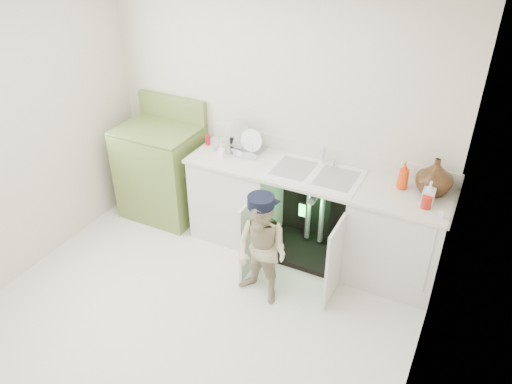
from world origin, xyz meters
TOP-DOWN VIEW (x-y plane):
  - ground at (0.00, 0.00)m, footprint 3.50×3.50m
  - room_shell at (0.00, 0.00)m, footprint 6.00×5.50m
  - counter_run at (0.58, 1.21)m, footprint 2.44×1.02m
  - avocado_stove at (-1.16, 1.18)m, footprint 0.81×0.65m
  - repair_worker at (0.40, 0.43)m, footprint 0.57×0.68m

SIDE VIEW (x-z plane):
  - ground at x=0.00m, z-range 0.00..0.00m
  - counter_run at x=0.58m, z-range -0.14..1.08m
  - repair_worker at x=0.40m, z-range 0.00..1.03m
  - avocado_stove at x=-1.16m, z-range -0.11..1.15m
  - room_shell at x=0.00m, z-range 0.62..1.88m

